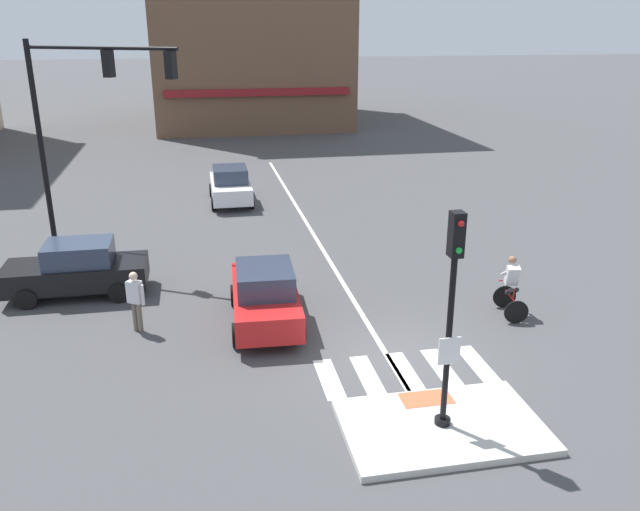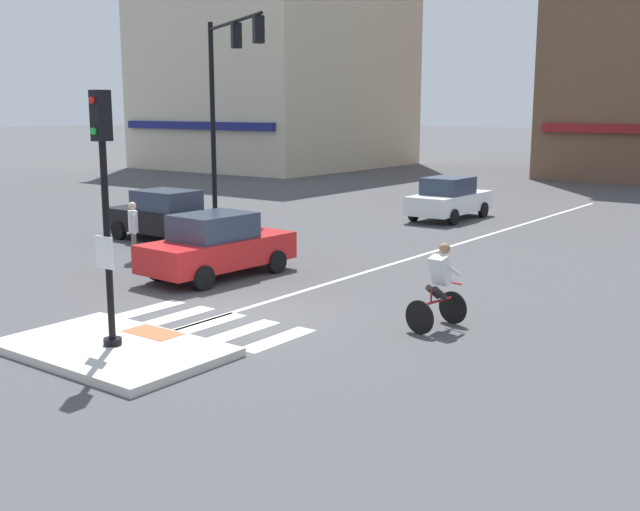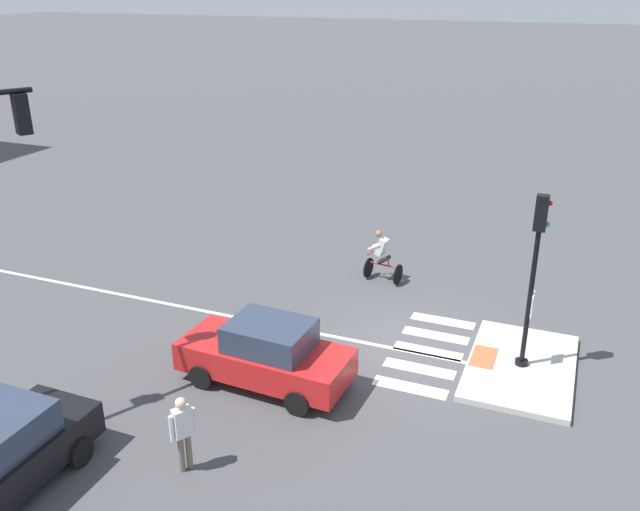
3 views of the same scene
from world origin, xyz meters
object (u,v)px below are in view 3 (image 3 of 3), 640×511
object	(u,v)px
cyclist	(382,255)
signal_pole	(535,267)
pedestrian_at_curb_left	(183,428)
car_red_westbound_near	(266,353)

from	to	relation	value
cyclist	signal_pole	bearing A→B (deg)	-128.51
pedestrian_at_curb_left	car_red_westbound_near	bearing A→B (deg)	-2.18
car_red_westbound_near	cyclist	world-z (taller)	cyclist
car_red_westbound_near	cyclist	xyz separation A→B (m)	(6.74, -0.78, 0.06)
cyclist	car_red_westbound_near	bearing A→B (deg)	173.36
car_red_westbound_near	pedestrian_at_curb_left	xyz separation A→B (m)	(-3.37, 0.13, 0.17)
signal_pole	cyclist	distance (m)	6.46
car_red_westbound_near	cyclist	bearing A→B (deg)	-6.64
cyclist	pedestrian_at_curb_left	bearing A→B (deg)	174.84
car_red_westbound_near	pedestrian_at_curb_left	world-z (taller)	pedestrian_at_curb_left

